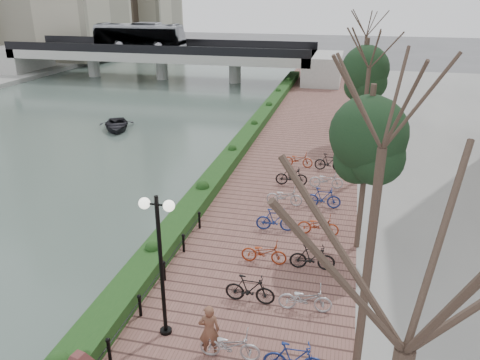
% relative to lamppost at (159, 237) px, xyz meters
% --- Properties ---
extents(river_water, '(30.00, 130.00, 0.02)m').
position_rel_lamppost_xyz_m(river_water, '(-17.46, 22.53, -3.76)').
color(river_water, '#485A51').
rests_on(river_water, ground).
extents(promenade, '(8.00, 75.00, 0.50)m').
position_rel_lamppost_xyz_m(promenade, '(1.54, 15.03, -3.52)').
color(promenade, brown).
rests_on(promenade, ground).
extents(hedge, '(1.10, 56.00, 0.60)m').
position_rel_lamppost_xyz_m(hedge, '(-1.86, 17.53, -2.97)').
color(hedge, '#163B15').
rests_on(hedge, promenade).
extents(chain_fence, '(0.10, 14.10, 0.70)m').
position_rel_lamppost_xyz_m(chain_fence, '(-1.06, -0.47, -2.92)').
color(chain_fence, black).
rests_on(chain_fence, promenade).
extents(lamppost, '(1.02, 0.32, 4.49)m').
position_rel_lamppost_xyz_m(lamppost, '(0.00, 0.00, 0.00)').
color(lamppost, black).
rests_on(lamppost, promenade).
extents(pedestrian, '(0.68, 0.54, 1.62)m').
position_rel_lamppost_xyz_m(pedestrian, '(1.54, -0.54, -2.46)').
color(pedestrian, brown).
rests_on(pedestrian, promenade).
extents(bicycle_parking, '(2.40, 17.32, 1.00)m').
position_rel_lamppost_xyz_m(bicycle_parking, '(3.03, 7.15, -2.79)').
color(bicycle_parking, '#AAAAAF').
rests_on(bicycle_parking, promenade).
extents(street_trees, '(3.20, 37.12, 6.80)m').
position_rel_lamppost_xyz_m(street_trees, '(5.54, 10.22, -0.08)').
color(street_trees, '#362A1F').
rests_on(street_trees, promenade).
extents(bridge, '(36.00, 10.77, 6.50)m').
position_rel_lamppost_xyz_m(bridge, '(-17.99, 42.53, -0.39)').
color(bridge, '#A8A9A3').
rests_on(bridge, ground).
extents(boat, '(4.11, 4.59, 0.78)m').
position_rel_lamppost_xyz_m(boat, '(-12.55, 21.20, -3.35)').
color(boat, black).
rests_on(boat, river_water).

